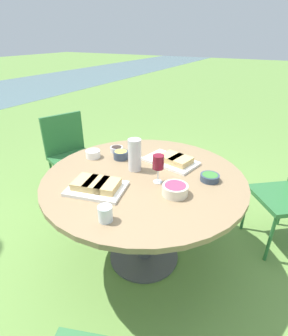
{
  "coord_description": "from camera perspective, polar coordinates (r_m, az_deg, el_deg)",
  "views": [
    {
      "loc": [
        -1.39,
        -0.77,
        1.63
      ],
      "look_at": [
        0.0,
        0.0,
        0.81
      ],
      "focal_mm": 28.0,
      "sensor_mm": 36.0,
      "label": 1
    }
  ],
  "objects": [
    {
      "name": "water_pitcher",
      "position": [
        1.84,
        -2.04,
        2.88
      ],
      "size": [
        0.1,
        0.09,
        0.23
      ],
      "color": "silver",
      "rests_on": "dining_table"
    },
    {
      "name": "bowl_dip_red",
      "position": [
        1.6,
        6.79,
        -4.61
      ],
      "size": [
        0.16,
        0.16,
        0.07
      ],
      "color": "beige",
      "rests_on": "dining_table"
    },
    {
      "name": "wine_glass",
      "position": [
        1.67,
        3.12,
        1.11
      ],
      "size": [
        0.07,
        0.07,
        0.19
      ],
      "color": "silver",
      "rests_on": "dining_table"
    },
    {
      "name": "bowl_olives",
      "position": [
        2.19,
        -5.99,
        4.12
      ],
      "size": [
        0.1,
        0.1,
        0.04
      ],
      "color": "silver",
      "rests_on": "dining_table"
    },
    {
      "name": "bowl_dip_cream",
      "position": [
        2.11,
        -11.03,
        3.13
      ],
      "size": [
        0.11,
        0.11,
        0.06
      ],
      "color": "white",
      "rests_on": "dining_table"
    },
    {
      "name": "bowl_salad",
      "position": [
        1.8,
        14.12,
        -1.95
      ],
      "size": [
        0.13,
        0.13,
        0.04
      ],
      "color": "#334256",
      "rests_on": "dining_table"
    },
    {
      "name": "handbag",
      "position": [
        3.01,
        17.08,
        -3.98
      ],
      "size": [
        0.3,
        0.14,
        0.37
      ],
      "color": "#232328",
      "rests_on": "ground_plane"
    },
    {
      "name": "bowl_fries",
      "position": [
        2.06,
        -5.07,
        2.96
      ],
      "size": [
        0.12,
        0.12,
        0.06
      ],
      "color": "#334256",
      "rests_on": "dining_table"
    },
    {
      "name": "ground_plane",
      "position": [
        2.27,
        0.0,
        -18.53
      ],
      "size": [
        40.0,
        40.0,
        0.0
      ],
      "primitive_type": "plane",
      "color": "#668E42"
    },
    {
      "name": "chair_near_right",
      "position": [
        2.89,
        -15.87,
        3.71
      ],
      "size": [
        0.56,
        0.55,
        0.89
      ],
      "color": "#2D6B38",
      "rests_on": "ground_plane"
    },
    {
      "name": "platter_bread_main",
      "position": [
        1.66,
        -10.32,
        -3.84
      ],
      "size": [
        0.33,
        0.4,
        0.06
      ],
      "color": "white",
      "rests_on": "dining_table"
    },
    {
      "name": "cup_water_near",
      "position": [
        1.39,
        -8.42,
        -9.79
      ],
      "size": [
        0.08,
        0.08,
        0.09
      ],
      "color": "silver",
      "rests_on": "dining_table"
    },
    {
      "name": "platter_charcuterie",
      "position": [
        1.99,
        6.36,
        1.7
      ],
      "size": [
        0.31,
        0.43,
        0.06
      ],
      "color": "white",
      "rests_on": "dining_table"
    },
    {
      "name": "dining_table",
      "position": [
        1.86,
        0.0,
        -4.49
      ],
      "size": [
        1.39,
        1.39,
        0.75
      ],
      "color": "#4C4C51",
      "rests_on": "ground_plane"
    }
  ]
}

